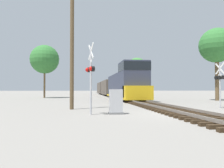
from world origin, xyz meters
TOP-DOWN VIEW (x-y plane):
  - ground_plane at (0.00, 0.00)m, footprint 400.00×400.00m
  - rail_track_bed at (0.00, -0.00)m, footprint 2.60×160.00m
  - freight_train at (0.00, 33.02)m, footprint 3.08×49.20m
  - crossing_signal_near at (-5.41, 0.56)m, footprint 0.53×1.01m
  - crossing_signal_far at (4.72, 3.69)m, footprint 0.47×1.02m
  - relay_cabinet at (-3.92, 0.70)m, footprint 0.82×0.56m
  - utility_pole at (-6.65, 4.09)m, footprint 1.80×0.29m
  - tree_far_right at (11.21, 14.01)m, footprint 4.45×4.45m
  - tree_mid_background at (-12.34, 25.90)m, footprint 4.82×4.82m
  - tree_deep_background at (7.76, 42.46)m, footprint 5.22×5.22m

SIDE VIEW (x-z plane):
  - ground_plane at x=0.00m, z-range 0.00..0.00m
  - rail_track_bed at x=0.00m, z-range -0.02..0.29m
  - relay_cabinet at x=-3.92m, z-range -0.01..1.44m
  - freight_train at x=0.00m, z-range -0.43..4.23m
  - crossing_signal_far at x=4.72m, z-range 0.43..3.96m
  - crossing_signal_near at x=-5.41m, z-range 0.36..4.45m
  - utility_pole at x=-6.65m, z-range 0.13..9.67m
  - tree_mid_background at x=-12.34m, z-range 2.03..10.95m
  - tree_deep_background at x=7.76m, z-range 2.12..11.64m
  - tree_far_right at x=11.21m, z-range 2.38..11.72m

